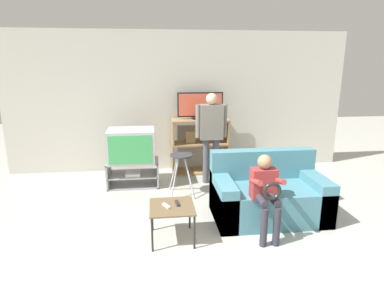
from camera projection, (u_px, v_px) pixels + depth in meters
The scene contains 12 objects.
wall_back at pixel (180, 102), 6.06m from camera, with size 6.40×0.06×2.60m.
tv_stand at pixel (133, 173), 5.42m from camera, with size 0.85×0.50×0.43m.
television_main at pixel (131, 145), 5.30m from camera, with size 0.76×0.59×0.54m.
media_shelf at pixel (200, 145), 6.01m from camera, with size 1.05×0.43×1.02m.
television_flat at pixel (200, 106), 5.86m from camera, with size 0.84×0.20×0.49m.
folding_stool at pixel (181, 162), 4.96m from camera, with size 0.39×0.45×0.66m.
snack_table at pixel (172, 210), 3.71m from camera, with size 0.51×0.51×0.42m.
remote_control_black at pixel (177, 203), 3.75m from camera, with size 0.04×0.14×0.02m, color #232328.
remote_control_white at pixel (166, 206), 3.68m from camera, with size 0.04×0.14×0.02m, color silver.
couch at pixel (268, 195), 4.29m from camera, with size 1.46×0.84×0.86m.
person_standing_adult at pixel (211, 130), 5.37m from camera, with size 0.53×0.20×1.54m.
person_seated_child at pixel (266, 189), 3.72m from camera, with size 0.33×0.43×0.99m.
Camera 1 is at (-0.48, -2.42, 2.03)m, focal length 30.00 mm.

